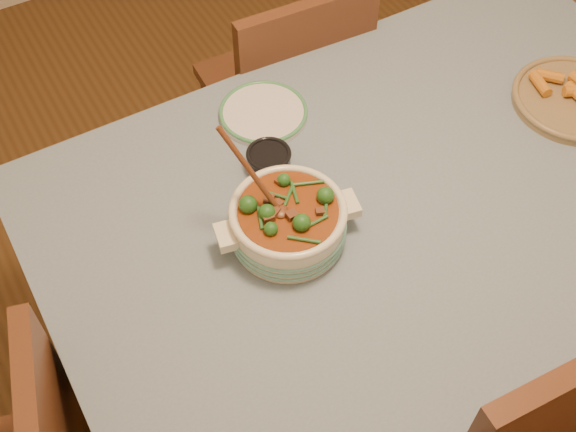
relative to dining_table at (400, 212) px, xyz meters
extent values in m
plane|color=#492D14|center=(0.00, 0.00, -0.66)|extent=(4.50, 4.50, 0.00)
cube|color=brown|center=(0.00, 0.00, 0.06)|extent=(1.60, 1.00, 0.05)
cube|color=gray|center=(0.00, 0.00, 0.09)|extent=(1.68, 1.08, 0.01)
cylinder|color=brown|center=(-0.73, 0.43, -0.31)|extent=(0.07, 0.07, 0.70)
cylinder|color=brown|center=(0.73, 0.43, -0.31)|extent=(0.07, 0.07, 0.70)
cylinder|color=#EDE4C7|center=(-0.31, 0.01, 0.14)|extent=(0.29, 0.29, 0.10)
torus|color=#EDE4C7|center=(-0.31, 0.01, 0.19)|extent=(0.25, 0.25, 0.02)
cube|color=#EDE4C7|center=(-0.17, -0.01, 0.15)|extent=(0.05, 0.07, 0.02)
cube|color=#EDE4C7|center=(-0.44, 0.04, 0.15)|extent=(0.05, 0.07, 0.02)
cylinder|color=maroon|center=(-0.31, 0.01, 0.18)|extent=(0.22, 0.22, 0.02)
cylinder|color=silver|center=(-0.17, 0.37, 0.10)|extent=(0.23, 0.23, 0.02)
torus|color=#408D57|center=(-0.17, 0.37, 0.11)|extent=(0.22, 0.22, 0.01)
cylinder|color=black|center=(-0.24, 0.21, 0.12)|extent=(0.12, 0.12, 0.05)
torus|color=black|center=(-0.24, 0.21, 0.14)|extent=(0.11, 0.11, 0.01)
cylinder|color=black|center=(-0.24, 0.21, 0.13)|extent=(0.09, 0.09, 0.01)
cylinder|color=olive|center=(0.53, 0.01, 0.10)|extent=(0.38, 0.38, 0.02)
torus|color=olive|center=(0.53, 0.01, 0.11)|extent=(0.31, 0.31, 0.02)
cube|color=brown|center=(0.07, 0.73, -0.21)|extent=(0.44, 0.44, 0.04)
cube|color=brown|center=(0.06, 0.54, 0.01)|extent=(0.42, 0.06, 0.45)
cylinder|color=brown|center=(0.26, 0.90, -0.44)|extent=(0.04, 0.04, 0.45)
cylinder|color=brown|center=(-0.10, 0.92, -0.44)|extent=(0.04, 0.04, 0.45)
cylinder|color=brown|center=(0.24, 0.54, -0.44)|extent=(0.04, 0.04, 0.45)
cylinder|color=brown|center=(-0.12, 0.56, -0.44)|extent=(0.04, 0.04, 0.45)
cube|color=brown|center=(-0.06, -0.58, 0.04)|extent=(0.44, 0.07, 0.47)
camera|label=1|loc=(-0.77, -0.79, 1.38)|focal=45.00mm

